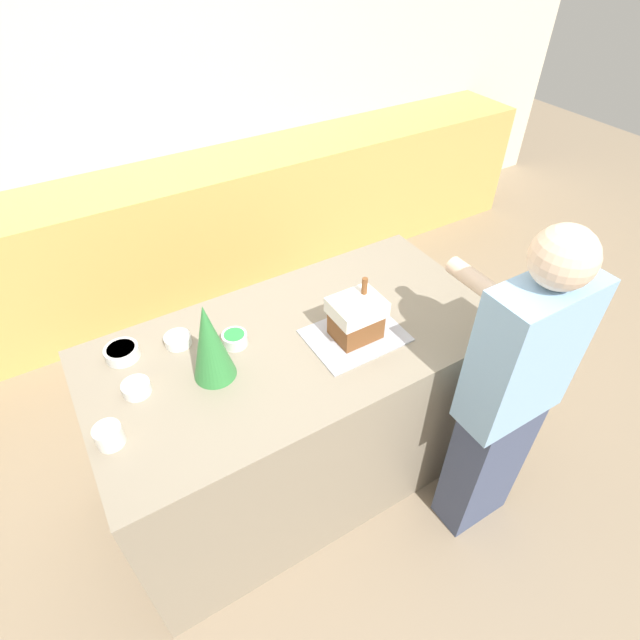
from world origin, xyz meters
name	(u,v)px	position (x,y,z in m)	size (l,w,h in m)	color
ground_plane	(303,465)	(0.00, 0.00, 0.00)	(12.00, 12.00, 0.00)	gray
wall_back	(137,108)	(0.00, 2.16, 1.30)	(8.00, 0.05, 2.60)	beige
back_cabinet_block	(177,238)	(0.00, 1.84, 0.48)	(6.00, 0.60, 0.96)	tan
kitchen_island	(301,410)	(0.00, 0.00, 0.48)	(1.77, 0.89, 0.96)	gray
baking_tray	(355,335)	(0.22, -0.11, 0.96)	(0.40, 0.31, 0.01)	#B2B2BC
gingerbread_house	(356,317)	(0.22, -0.11, 1.06)	(0.21, 0.17, 0.26)	brown
decorative_tree	(209,342)	(-0.37, -0.01, 1.13)	(0.17, 0.17, 0.35)	#33843D
candy_bowl_near_tray_right	(178,340)	(-0.44, 0.24, 0.98)	(0.11, 0.11, 0.04)	white
candy_bowl_far_left	(136,388)	(-0.66, 0.06, 0.98)	(0.11, 0.11, 0.05)	white
candy_bowl_near_tray_left	(235,339)	(-0.24, 0.11, 0.99)	(0.11, 0.11, 0.05)	silver
candy_bowl_beside_tree	(122,352)	(-0.66, 0.28, 0.98)	(0.14, 0.14, 0.05)	silver
mug	(109,436)	(-0.80, -0.12, 1.00)	(0.10, 0.10, 0.08)	white
person	(508,399)	(0.61, -0.64, 0.85)	(0.43, 0.54, 1.65)	#424C6B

